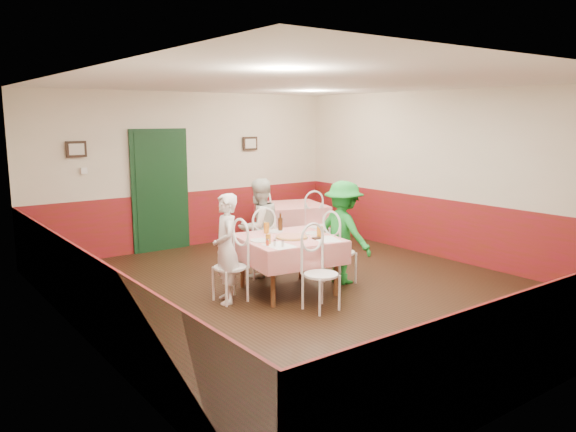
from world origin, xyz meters
TOP-DOWN VIEW (x-y plane):
  - floor at (0.00, 0.00)m, footprint 7.00×7.00m
  - ceiling at (0.00, 0.00)m, footprint 7.00×7.00m
  - back_wall at (0.00, 3.50)m, footprint 6.00×0.10m
  - front_wall at (0.00, -3.50)m, footprint 6.00×0.10m
  - left_wall at (-3.00, 0.00)m, footprint 0.10×7.00m
  - right_wall at (3.00, 0.00)m, footprint 0.10×7.00m
  - wainscot_back at (0.00, 3.48)m, footprint 6.00×0.03m
  - wainscot_front at (0.00, -3.48)m, footprint 6.00×0.03m
  - wainscot_left at (-2.98, 0.00)m, footprint 0.03×7.00m
  - wainscot_right at (2.98, 0.00)m, footprint 0.03×7.00m
  - door at (-0.60, 3.45)m, footprint 0.96×0.06m
  - picture_left at (-2.00, 3.45)m, footprint 0.32×0.03m
  - picture_right at (1.30, 3.45)m, footprint 0.32×0.03m
  - thermostat at (-1.90, 3.45)m, footprint 0.10×0.03m
  - main_table at (-0.25, 0.13)m, footprint 1.38×1.38m
  - second_table at (1.55, 2.42)m, footprint 1.39×1.39m
  - chair_left at (-1.09, 0.25)m, footprint 0.43×0.43m
  - chair_right at (0.59, 0.01)m, footprint 0.43×0.43m
  - chair_far at (-0.13, 0.98)m, footprint 0.52×0.52m
  - chair_near at (-0.37, -0.71)m, footprint 0.43×0.43m
  - chair_second_a at (0.80, 2.42)m, footprint 0.52×0.52m
  - chair_second_b at (1.55, 1.67)m, footprint 0.52×0.52m
  - pizza at (-0.24, 0.06)m, footprint 0.47×0.47m
  - plate_left at (-0.68, 0.16)m, footprint 0.28×0.28m
  - plate_right at (0.17, 0.09)m, footprint 0.28×0.28m
  - plate_far at (-0.19, 0.54)m, footprint 0.28×0.28m
  - glass_a at (-0.69, -0.04)m, footprint 0.08×0.08m
  - glass_b at (0.09, -0.13)m, footprint 0.09×0.09m
  - glass_c at (-0.33, 0.53)m, footprint 0.09×0.09m
  - beer_bottle at (-0.09, 0.52)m, footprint 0.07×0.07m
  - shaker_a at (-0.71, -0.21)m, footprint 0.04×0.04m
  - shaker_b at (-0.65, -0.29)m, footprint 0.04×0.04m
  - shaker_c at (-0.76, -0.13)m, footprint 0.04×0.04m
  - menu_left at (-0.64, -0.21)m, footprint 0.30×0.40m
  - menu_right at (0.08, -0.28)m, footprint 0.42×0.48m
  - wallet at (-0.01, -0.19)m, footprint 0.12×0.10m
  - diner_left at (-1.14, 0.26)m, footprint 0.50×0.60m
  - diner_far at (-0.12, 1.02)m, footprint 0.76×0.62m
  - diner_right at (0.64, 0.01)m, footprint 0.62×0.99m

SIDE VIEW (x-z plane):
  - floor at x=0.00m, z-range 0.00..0.00m
  - main_table at x=-0.25m, z-range -0.01..0.76m
  - second_table at x=1.55m, z-range -0.01..0.76m
  - chair_left at x=-1.09m, z-range 0.00..0.90m
  - chair_right at x=0.59m, z-range 0.00..0.90m
  - chair_far at x=-0.13m, z-range 0.00..0.90m
  - chair_near at x=-0.37m, z-range 0.00..0.90m
  - chair_second_a at x=0.80m, z-range 0.00..0.90m
  - chair_second_b at x=1.55m, z-range 0.00..0.90m
  - wainscot_back at x=0.00m, z-range 0.00..1.00m
  - wainscot_front at x=0.00m, z-range 0.00..1.00m
  - wainscot_left at x=-2.98m, z-range 0.00..1.00m
  - wainscot_right at x=2.98m, z-range 0.00..1.00m
  - diner_left at x=-1.14m, z-range 0.00..1.41m
  - diner_far at x=-0.12m, z-range 0.00..1.47m
  - diner_right at x=0.64m, z-range 0.00..1.47m
  - menu_left at x=-0.64m, z-range 0.76..0.76m
  - menu_right at x=0.08m, z-range 0.76..0.76m
  - plate_left at x=-0.68m, z-range 0.76..0.77m
  - plate_right at x=0.17m, z-range 0.76..0.77m
  - plate_far at x=-0.19m, z-range 0.76..0.77m
  - wallet at x=-0.01m, z-range 0.76..0.78m
  - pizza at x=-0.24m, z-range 0.76..0.79m
  - shaker_a at x=-0.71m, z-range 0.76..0.85m
  - shaker_b at x=-0.65m, z-range 0.76..0.85m
  - shaker_c at x=-0.76m, z-range 0.76..0.85m
  - glass_a at x=-0.69m, z-range 0.76..0.88m
  - glass_c at x=-0.33m, z-range 0.76..0.91m
  - glass_b at x=0.09m, z-range 0.76..0.91m
  - beer_bottle at x=-0.09m, z-range 0.76..0.99m
  - door at x=-0.60m, z-range 0.00..2.10m
  - back_wall at x=0.00m, z-range 0.00..2.80m
  - front_wall at x=0.00m, z-range 0.00..2.80m
  - left_wall at x=-3.00m, z-range 0.00..2.80m
  - right_wall at x=3.00m, z-range 0.00..2.80m
  - thermostat at x=-1.90m, z-range 1.45..1.55m
  - picture_left at x=-2.00m, z-range 1.72..1.98m
  - picture_right at x=1.30m, z-range 1.72..1.98m
  - ceiling at x=0.00m, z-range 2.80..2.80m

